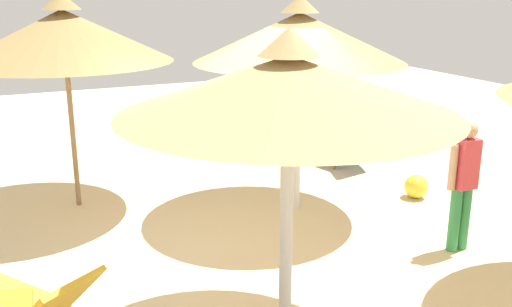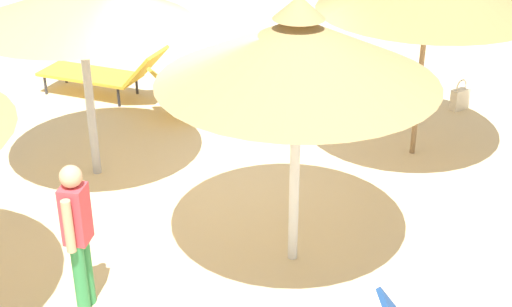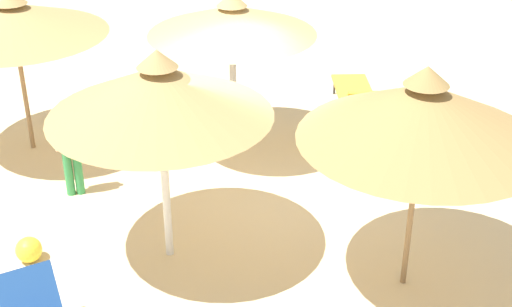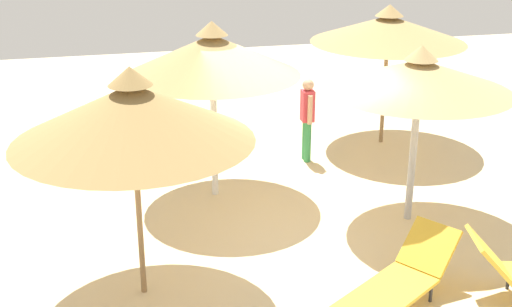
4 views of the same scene
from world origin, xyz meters
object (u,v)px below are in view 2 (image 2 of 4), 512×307
at_px(parasol_umbrella_far_left, 79,4).
at_px(person_standing_near_left, 78,232).
at_px(handbag, 460,98).
at_px(lounge_chair_front, 106,73).
at_px(lounge_chair_far_right, 211,92).
at_px(parasol_umbrella_center, 298,50).

xyz_separation_m(parasol_umbrella_far_left, person_standing_near_left, (0.80, -2.70, -1.39)).
xyz_separation_m(person_standing_near_left, handbag, (4.15, 5.48, -0.69)).
distance_m(lounge_chair_front, person_standing_near_left, 5.45).
bearing_deg(handbag, lounge_chair_far_right, -170.60).
relative_size(lounge_chair_far_right, person_standing_near_left, 1.25).
height_order(parasol_umbrella_far_left, person_standing_near_left, parasol_umbrella_far_left).
height_order(parasol_umbrella_far_left, handbag, parasol_umbrella_far_left).
height_order(parasol_umbrella_center, person_standing_near_left, parasol_umbrella_center).
height_order(parasol_umbrella_far_left, lounge_chair_front, parasol_umbrella_far_left).
bearing_deg(parasol_umbrella_center, handbag, 63.07).
bearing_deg(lounge_chair_front, person_standing_near_left, -74.37).
relative_size(parasol_umbrella_far_left, lounge_chair_far_right, 1.39).
bearing_deg(parasol_umbrella_center, lounge_chair_front, 129.46).
relative_size(lounge_chair_front, person_standing_near_left, 1.42).
distance_m(parasol_umbrella_center, lounge_chair_front, 5.68).
xyz_separation_m(lounge_chair_far_right, handbag, (3.82, 0.63, -0.16)).
xyz_separation_m(parasol_umbrella_center, person_standing_near_left, (-1.93, -1.11, -1.48)).
distance_m(lounge_chair_far_right, person_standing_near_left, 4.89).
height_order(lounge_chair_front, handbag, lounge_chair_front).
bearing_deg(person_standing_near_left, handbag, 52.87).
xyz_separation_m(lounge_chair_far_right, lounge_chair_front, (-1.80, 0.39, 0.08)).
bearing_deg(parasol_umbrella_far_left, person_standing_near_left, -73.56).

